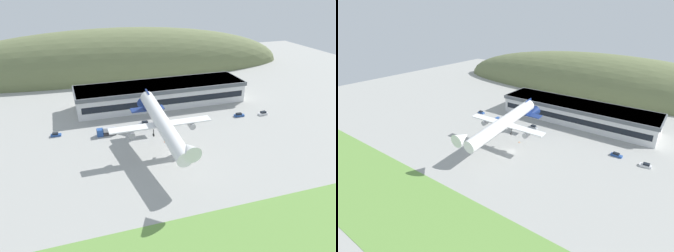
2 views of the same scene
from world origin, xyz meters
The scene contains 11 objects.
ground_plane centered at (0.00, 0.00, 0.00)m, with size 345.81×345.81×0.00m, color #9E9E99.
grass_strip_foreground centered at (0.00, -48.10, 0.04)m, with size 311.23×30.14×0.08m, color #669342.
hill_backdrop centered at (-2.51, 114.04, 0.00)m, with size 241.19×57.73×55.00m, color #667047.
terminal_building centered at (9.30, 48.21, 5.72)m, with size 81.36×21.05×10.11m.
cargo_airplane centered at (-4.61, 1.80, 11.35)m, with size 36.46×55.05×11.11m.
service_car_0 centered at (37.59, 22.13, 0.65)m, with size 4.66×2.01×1.58m.
service_car_1 centered at (-4.69, 26.66, 0.67)m, with size 4.53×1.93×1.62m.
service_car_2 centered at (48.87, 20.52, 0.64)m, with size 4.33×2.15×1.55m.
service_car_3 centered at (-40.32, 27.23, 0.59)m, with size 4.08×1.99×1.42m.
fuel_truck centered at (-21.25, 21.97, 1.57)m, with size 7.58×2.71×3.30m.
traffic_cone_0 centered at (-1.55, 8.91, 0.28)m, with size 0.52×0.52×0.58m.
Camera 1 is at (-34.73, -95.38, 57.28)m, focal length 35.00 mm.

